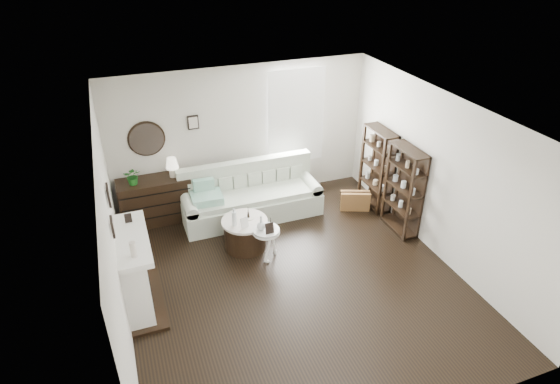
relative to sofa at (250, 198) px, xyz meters
name	(u,v)px	position (x,y,z in m)	size (l,w,h in m)	color
room	(278,119)	(0.80, 0.62, 1.26)	(5.50, 5.50, 5.50)	black
fireplace	(136,274)	(-2.25, -1.78, 0.21)	(0.50, 1.40, 1.84)	white
shelf_unit_far	(377,168)	(2.39, -0.53, 0.47)	(0.30, 0.80, 1.60)	black
shelf_unit_near	(404,190)	(2.39, -1.43, 0.47)	(0.30, 0.80, 1.60)	black
sofa	(250,198)	(0.00, 0.00, 0.00)	(2.60, 0.90, 1.01)	#A4AE9B
quilt	(207,198)	(-0.85, -0.13, 0.26)	(0.55, 0.45, 0.14)	#279267
suitcase	(355,201)	(1.95, -0.56, -0.15)	(0.57, 0.19, 0.38)	brown
dresser	(156,200)	(-1.71, 0.39, 0.10)	(1.29, 0.55, 0.86)	black
table_lamp	(172,167)	(-1.33, 0.39, 0.71)	(0.23, 0.23, 0.37)	silver
potted_plant	(133,176)	(-2.03, 0.34, 0.69)	(0.29, 0.25, 0.33)	#195A1A
drum_table	(245,233)	(-0.40, -0.99, -0.06)	(0.78, 0.78, 0.54)	black
pedestal_table	(266,232)	(-0.15, -1.38, 0.17)	(0.45, 0.45, 0.55)	white
eiffel_drum	(248,213)	(-0.32, -0.94, 0.30)	(0.11, 0.11, 0.19)	black
bottle_drum	(234,217)	(-0.60, -1.08, 0.37)	(0.07, 0.07, 0.32)	silver
card_frame_drum	(244,222)	(-0.46, -1.19, 0.30)	(0.14, 0.01, 0.18)	white
eiffel_ped	(271,223)	(-0.06, -1.36, 0.30)	(0.10, 0.10, 0.17)	black
flask_ped	(261,223)	(-0.23, -1.37, 0.34)	(0.14, 0.14, 0.26)	silver
card_frame_ped	(270,228)	(-0.13, -1.50, 0.31)	(0.14, 0.01, 0.19)	black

